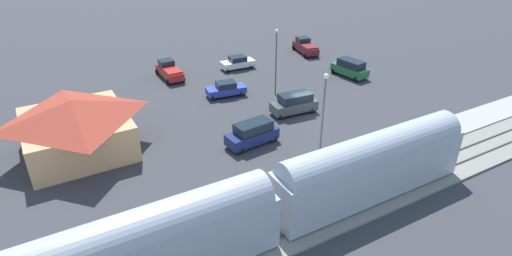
# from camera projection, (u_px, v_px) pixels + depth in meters

# --- Properties ---
(ground_plane) EXTENTS (200.00, 200.00, 0.00)m
(ground_plane) POSITION_uv_depth(u_px,v_px,m) (305.00, 114.00, 44.83)
(ground_plane) COLOR #38383D
(railway_track) EXTENTS (4.80, 70.00, 0.30)m
(railway_track) POSITION_uv_depth(u_px,v_px,m) (406.00, 179.00, 34.06)
(railway_track) COLOR gray
(railway_track) RESTS_ON ground
(platform) EXTENTS (3.20, 46.00, 0.30)m
(platform) POSITION_uv_depth(u_px,v_px,m) (371.00, 156.00, 37.10)
(platform) COLOR #A8A399
(platform) RESTS_ON ground
(station_building) EXTENTS (10.10, 9.41, 4.94)m
(station_building) POSITION_uv_depth(u_px,v_px,m) (76.00, 125.00, 37.03)
(station_building) COLOR tan
(station_building) RESTS_ON ground
(pedestrian_on_platform) EXTENTS (0.36, 0.36, 1.71)m
(pedestrian_on_platform) POSITION_uv_depth(u_px,v_px,m) (443.00, 116.00, 41.51)
(pedestrian_on_platform) COLOR brown
(pedestrian_on_platform) RESTS_ON platform
(suv_charcoal) EXTENTS (2.40, 5.06, 2.22)m
(suv_charcoal) POSITION_uv_depth(u_px,v_px,m) (294.00, 103.00, 44.46)
(suv_charcoal) COLOR #47494F
(suv_charcoal) RESTS_ON ground
(suv_navy) EXTENTS (2.43, 5.07, 2.22)m
(suv_navy) POSITION_uv_depth(u_px,v_px,m) (252.00, 133.00, 38.65)
(suv_navy) COLOR navy
(suv_navy) RESTS_ON ground
(pickup_maroon) EXTENTS (5.68, 3.28, 2.14)m
(pickup_maroon) POSITION_uv_depth(u_px,v_px,m) (305.00, 46.00, 62.70)
(pickup_maroon) COLOR maroon
(pickup_maroon) RESTS_ON ground
(sedan_white) EXTENTS (2.12, 4.61, 1.74)m
(sedan_white) POSITION_uv_depth(u_px,v_px,m) (238.00, 62.00, 56.74)
(sedan_white) COLOR white
(sedan_white) RESTS_ON ground
(sedan_blue) EXTENTS (2.50, 4.73, 1.74)m
(sedan_blue) POSITION_uv_depth(u_px,v_px,m) (226.00, 89.00, 48.62)
(sedan_blue) COLOR #283D9E
(sedan_blue) RESTS_ON ground
(pickup_red) EXTENTS (5.40, 2.48, 2.14)m
(pickup_red) POSITION_uv_depth(u_px,v_px,m) (169.00, 70.00, 53.64)
(pickup_red) COLOR red
(pickup_red) RESTS_ON ground
(suv_green) EXTENTS (5.12, 2.90, 2.22)m
(suv_green) POSITION_uv_depth(u_px,v_px,m) (350.00, 68.00, 54.10)
(suv_green) COLOR #236638
(suv_green) RESTS_ON ground
(light_pole_near_platform) EXTENTS (0.44, 0.44, 7.55)m
(light_pole_near_platform) POSITION_uv_depth(u_px,v_px,m) (324.00, 105.00, 35.53)
(light_pole_near_platform) COLOR #515156
(light_pole_near_platform) RESTS_ON ground
(light_pole_lot_center) EXTENTS (0.44, 0.44, 7.68)m
(light_pole_lot_center) POSITION_uv_depth(u_px,v_px,m) (276.00, 54.00, 47.24)
(light_pole_lot_center) COLOR #515156
(light_pole_lot_center) RESTS_ON ground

